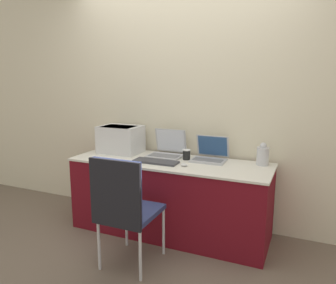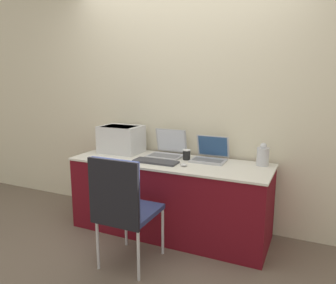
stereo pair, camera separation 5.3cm
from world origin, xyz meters
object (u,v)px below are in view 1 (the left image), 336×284
object	(u,v)px
external_keyboard	(156,162)
laptop_left	(167,150)
printer	(121,138)
chair	(123,203)
coffee_cup	(187,155)
mouse	(184,165)
laptop_right	(210,155)
metal_pitcher	(263,155)

from	to	relation	value
external_keyboard	laptop_left	bearing A→B (deg)	92.79
printer	chair	bearing A→B (deg)	-57.41
coffee_cup	mouse	size ratio (longest dim) A/B	1.52
chair	mouse	bearing A→B (deg)	67.64
laptop_left	chair	world-z (taller)	laptop_left
mouse	laptop_right	bearing A→B (deg)	63.76
external_keyboard	coffee_cup	distance (m)	0.33
coffee_cup	chair	xyz separation A→B (m)	(-0.19, -0.88, -0.21)
laptop_right	metal_pitcher	size ratio (longest dim) A/B	1.53
laptop_left	chair	bearing A→B (deg)	-87.24
laptop_left	chair	size ratio (longest dim) A/B	0.36
laptop_left	external_keyboard	distance (m)	0.30
mouse	chair	size ratio (longest dim) A/B	0.07
printer	external_keyboard	distance (m)	0.61
laptop_right	mouse	distance (m)	0.35
mouse	laptop_left	bearing A→B (deg)	135.17
laptop_left	metal_pitcher	distance (m)	0.96
printer	chair	size ratio (longest dim) A/B	0.46
laptop_left	mouse	distance (m)	0.44
laptop_right	external_keyboard	size ratio (longest dim) A/B	0.75
laptop_right	laptop_left	bearing A→B (deg)	-179.74
printer	external_keyboard	world-z (taller)	printer
laptop_right	coffee_cup	bearing A→B (deg)	-163.56
printer	laptop_right	size ratio (longest dim) A/B	1.33
coffee_cup	laptop_left	bearing A→B (deg)	165.33
printer	coffee_cup	world-z (taller)	printer
laptop_left	mouse	xyz separation A→B (m)	(0.31, -0.31, -0.04)
chair	coffee_cup	bearing A→B (deg)	77.56
laptop_left	printer	bearing A→B (deg)	-174.44
external_keyboard	chair	bearing A→B (deg)	-87.25
laptop_left	metal_pitcher	size ratio (longest dim) A/B	1.61
external_keyboard	coffee_cup	world-z (taller)	coffee_cup
laptop_right	chair	size ratio (longest dim) A/B	0.34
laptop_right	printer	bearing A→B (deg)	-176.91
laptop_left	coffee_cup	xyz separation A→B (m)	(0.24, -0.06, -0.01)
mouse	chair	distance (m)	0.71
external_keyboard	coffee_cup	bearing A→B (deg)	45.69
external_keyboard	chair	distance (m)	0.67
printer	laptop_right	distance (m)	0.99
laptop_left	chair	xyz separation A→B (m)	(0.05, -0.94, -0.22)
mouse	metal_pitcher	xyz separation A→B (m)	(0.65, 0.34, 0.08)
laptop_left	laptop_right	size ratio (longest dim) A/B	1.05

